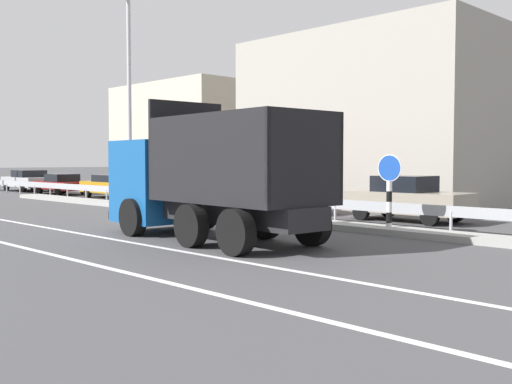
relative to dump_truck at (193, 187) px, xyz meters
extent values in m
plane|color=#424244|center=(-1.69, 2.03, -1.36)|extent=(320.00, 320.00, 0.00)
cube|color=silver|center=(0.96, -1.87, -1.35)|extent=(67.45, 0.16, 0.01)
cube|color=silver|center=(0.96, -4.20, -1.35)|extent=(67.45, 0.16, 0.01)
cube|color=gray|center=(-1.69, 4.41, -1.27)|extent=(37.10, 1.10, 0.18)
cube|color=#9EA0A5|center=(-1.69, 5.79, -0.74)|extent=(67.45, 0.04, 0.32)
cylinder|color=#ADADB2|center=(-26.75, 5.79, -1.05)|extent=(0.09, 0.09, 0.62)
cylinder|color=#ADADB2|center=(-24.67, 5.79, -1.05)|extent=(0.09, 0.09, 0.62)
cylinder|color=#ADADB2|center=(-22.58, 5.79, -1.05)|extent=(0.09, 0.09, 0.62)
cylinder|color=#ADADB2|center=(-20.49, 5.79, -1.05)|extent=(0.09, 0.09, 0.62)
cylinder|color=#ADADB2|center=(-18.40, 5.79, -1.05)|extent=(0.09, 0.09, 0.62)
cylinder|color=#ADADB2|center=(-16.31, 5.79, -1.05)|extent=(0.09, 0.09, 0.62)
cylinder|color=#ADADB2|center=(-14.22, 5.79, -1.05)|extent=(0.09, 0.09, 0.62)
cylinder|color=#ADADB2|center=(-12.13, 5.79, -1.05)|extent=(0.09, 0.09, 0.62)
cylinder|color=#ADADB2|center=(-10.04, 5.79, -1.05)|extent=(0.09, 0.09, 0.62)
cylinder|color=#ADADB2|center=(-7.95, 5.79, -1.05)|extent=(0.09, 0.09, 0.62)
cylinder|color=#ADADB2|center=(-5.86, 5.79, -1.05)|extent=(0.09, 0.09, 0.62)
cylinder|color=#ADADB2|center=(-3.77, 5.79, -1.05)|extent=(0.09, 0.09, 0.62)
cylinder|color=#ADADB2|center=(-1.69, 5.79, -1.05)|extent=(0.09, 0.09, 0.62)
cylinder|color=#ADADB2|center=(0.40, 5.79, -1.05)|extent=(0.09, 0.09, 0.62)
cylinder|color=#ADADB2|center=(2.49, 5.79, -1.05)|extent=(0.09, 0.09, 0.62)
cylinder|color=#ADADB2|center=(4.58, 5.79, -1.05)|extent=(0.09, 0.09, 0.62)
cube|color=#144C8C|center=(-1.48, 0.11, 0.12)|extent=(2.28, 2.58, 2.33)
cube|color=black|center=(-2.55, 0.19, 0.54)|extent=(0.18, 2.09, 0.87)
cube|color=black|center=(-2.58, 0.19, -0.89)|extent=(0.27, 2.38, 0.24)
cube|color=black|center=(2.01, -0.15, -0.57)|extent=(4.99, 1.69, 0.53)
cube|color=black|center=(2.01, -0.15, -0.25)|extent=(4.87, 2.67, 0.12)
cube|color=black|center=(1.93, -1.26, 0.82)|extent=(4.71, 0.44, 2.02)
cube|color=black|center=(2.09, 0.97, 0.82)|extent=(4.71, 0.44, 2.02)
cube|color=black|center=(-0.29, 0.02, 1.08)|extent=(0.27, 2.33, 2.52)
cube|color=black|center=(4.31, -0.32, 0.82)|extent=(0.27, 2.33, 2.02)
cylinder|color=black|center=(-1.26, -1.10, -0.84)|extent=(1.06, 0.39, 1.04)
cylinder|color=black|center=(-1.08, 1.27, -0.84)|extent=(1.06, 0.39, 1.04)
cylinder|color=black|center=(1.56, -1.31, -0.84)|extent=(1.06, 0.39, 1.04)
cylinder|color=black|center=(1.73, 1.07, -0.84)|extent=(1.06, 0.39, 1.04)
cylinder|color=black|center=(3.27, -1.43, -0.84)|extent=(1.06, 0.39, 1.04)
cylinder|color=black|center=(3.45, 0.94, -0.84)|extent=(1.06, 0.39, 1.04)
cylinder|color=white|center=(3.39, 4.41, -1.20)|extent=(0.16, 0.16, 0.30)
cylinder|color=black|center=(3.39, 4.41, -0.90)|extent=(0.16, 0.16, 0.30)
cylinder|color=white|center=(3.39, 4.41, -0.60)|extent=(0.16, 0.16, 0.30)
cylinder|color=black|center=(3.39, 4.41, -0.30)|extent=(0.16, 0.16, 0.30)
cylinder|color=white|center=(3.39, 4.41, 0.00)|extent=(0.16, 0.16, 0.30)
cylinder|color=#1E4CB2|center=(3.39, 4.41, 0.51)|extent=(0.72, 0.03, 0.72)
cylinder|color=white|center=(3.39, 4.41, 0.51)|extent=(0.77, 0.02, 0.77)
cylinder|color=#ADADB2|center=(-9.90, 4.41, 3.27)|extent=(0.18, 0.18, 9.25)
cube|color=#A3A3A8|center=(-27.19, 7.44, -0.73)|extent=(4.80, 2.07, 0.65)
cube|color=black|center=(-27.05, 7.44, -0.17)|extent=(2.04, 1.76, 0.47)
cylinder|color=black|center=(-28.69, 6.56, -1.06)|extent=(0.61, 0.22, 0.60)
cylinder|color=black|center=(-28.64, 8.40, -1.06)|extent=(0.61, 0.22, 0.60)
cylinder|color=black|center=(-25.75, 6.48, -1.06)|extent=(0.61, 0.22, 0.60)
cylinder|color=black|center=(-25.70, 8.32, -1.06)|extent=(0.61, 0.22, 0.60)
cube|color=maroon|center=(-21.83, 7.15, -0.81)|extent=(4.36, 1.80, 0.49)
cube|color=black|center=(-21.70, 7.15, -0.33)|extent=(1.85, 1.54, 0.46)
cylinder|color=black|center=(-23.19, 6.37, -1.06)|extent=(0.60, 0.21, 0.60)
cylinder|color=black|center=(-23.15, 7.99, -1.06)|extent=(0.60, 0.21, 0.60)
cylinder|color=black|center=(-20.51, 6.31, -1.06)|extent=(0.60, 0.21, 0.60)
cylinder|color=black|center=(-20.47, 7.92, -1.06)|extent=(0.60, 0.21, 0.60)
cube|color=#B27A14|center=(-16.21, 7.40, -0.75)|extent=(4.94, 1.90, 0.61)
cube|color=black|center=(-16.36, 7.41, -0.26)|extent=(2.11, 1.57, 0.38)
cylinder|color=black|center=(-14.67, 8.14, -1.06)|extent=(0.61, 0.23, 0.60)
cylinder|color=black|center=(-14.74, 6.54, -1.06)|extent=(0.61, 0.23, 0.60)
cylinder|color=black|center=(-17.68, 8.27, -1.06)|extent=(0.61, 0.23, 0.60)
cylinder|color=black|center=(-17.75, 6.67, -1.06)|extent=(0.61, 0.23, 0.60)
cube|color=#A3A3A8|center=(-9.43, 7.61, -0.75)|extent=(4.77, 2.16, 0.60)
cube|color=black|center=(-9.29, 7.62, -0.25)|extent=(2.06, 1.77, 0.40)
cylinder|color=black|center=(-10.82, 6.63, -1.06)|extent=(0.61, 0.24, 0.60)
cylinder|color=black|center=(-10.93, 8.41, -1.06)|extent=(0.61, 0.24, 0.60)
cylinder|color=black|center=(-7.93, 6.80, -1.06)|extent=(0.61, 0.24, 0.60)
cylinder|color=black|center=(-8.04, 8.59, -1.06)|extent=(0.61, 0.24, 0.60)
cube|color=maroon|center=(-3.37, 7.38, -0.74)|extent=(4.17, 2.13, 0.63)
cube|color=black|center=(-3.49, 7.37, -0.17)|extent=(1.81, 1.75, 0.52)
cylinder|color=black|center=(-2.17, 8.34, -1.06)|extent=(0.61, 0.24, 0.60)
cylinder|color=black|center=(-2.05, 6.58, -1.06)|extent=(0.61, 0.24, 0.60)
cylinder|color=black|center=(-4.68, 8.17, -1.06)|extent=(0.61, 0.24, 0.60)
cylinder|color=black|center=(-4.56, 6.41, -1.06)|extent=(0.61, 0.24, 0.60)
cube|color=gray|center=(1.93, 7.83, -0.70)|extent=(4.24, 1.80, 0.72)
cube|color=black|center=(1.80, 7.83, -0.07)|extent=(1.78, 1.58, 0.54)
cylinder|color=black|center=(3.24, 8.68, -1.06)|extent=(0.60, 0.20, 0.60)
cylinder|color=black|center=(3.24, 6.99, -1.06)|extent=(0.60, 0.20, 0.60)
cylinder|color=black|center=(0.61, 8.68, -1.06)|extent=(0.60, 0.20, 0.60)
cylinder|color=black|center=(0.62, 6.98, -1.06)|extent=(0.60, 0.20, 0.60)
cube|color=#B7AD99|center=(-20.08, 18.15, 2.27)|extent=(10.42, 11.09, 7.24)
cube|color=gray|center=(-3.74, 17.05, 2.63)|extent=(11.85, 13.00, 7.97)
camera|label=1|loc=(12.79, -10.24, 0.72)|focal=42.00mm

